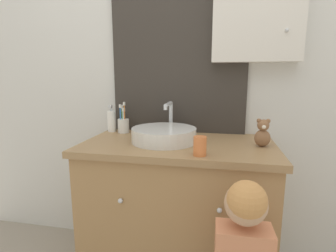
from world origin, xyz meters
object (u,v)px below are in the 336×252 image
object	(u,v)px
sink_basin	(164,134)
drinking_cup	(200,146)
toothbrush_holder	(123,125)
soap_dispenser	(112,121)
teddy_bear	(263,133)

from	to	relation	value
sink_basin	drinking_cup	distance (m)	0.31
sink_basin	toothbrush_holder	bearing A→B (deg)	149.77
toothbrush_holder	drinking_cup	bearing A→B (deg)	-37.68
sink_basin	soap_dispenser	size ratio (longest dim) A/B	2.35
teddy_bear	sink_basin	bearing A→B (deg)	179.65
soap_dispenser	sink_basin	bearing A→B (deg)	-26.32
soap_dispenser	drinking_cup	world-z (taller)	soap_dispenser
sink_basin	toothbrush_holder	size ratio (longest dim) A/B	2.07
toothbrush_holder	soap_dispenser	size ratio (longest dim) A/B	1.14
sink_basin	teddy_bear	bearing A→B (deg)	-0.35
sink_basin	soap_dispenser	world-z (taller)	sink_basin
toothbrush_holder	drinking_cup	world-z (taller)	toothbrush_holder
sink_basin	soap_dispenser	bearing A→B (deg)	153.68
soap_dispenser	drinking_cup	bearing A→B (deg)	-34.53
soap_dispenser	drinking_cup	xyz separation A→B (m)	(0.62, -0.43, -0.03)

